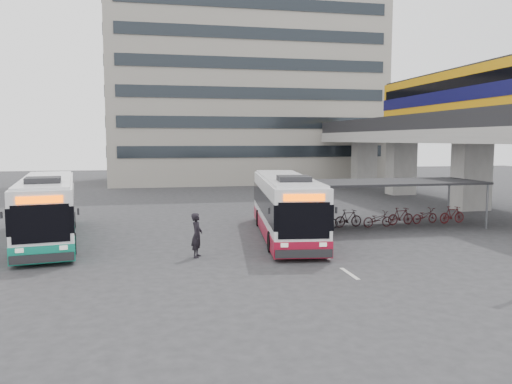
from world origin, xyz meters
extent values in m
plane|color=#28282B|center=(0.00, 0.00, 0.00)|extent=(120.00, 120.00, 0.00)
cube|color=gray|center=(17.00, 8.00, 2.30)|extent=(2.20, 1.60, 4.60)
cube|color=gray|center=(17.00, 18.00, 2.30)|extent=(2.20, 1.60, 4.60)
cube|color=gray|center=(17.00, 26.00, 2.30)|extent=(2.20, 1.60, 4.60)
cube|color=gray|center=(17.00, 12.00, 5.05)|extent=(8.00, 32.00, 0.90)
cube|color=black|center=(13.25, 12.00, 6.05)|extent=(0.35, 32.00, 1.10)
cube|color=black|center=(20.75, 12.00, 6.05)|extent=(0.35, 32.00, 1.10)
cube|color=#C7870B|center=(17.00, 8.70, 7.60)|extent=(2.90, 20.00, 3.90)
cube|color=#0B0A3B|center=(17.00, 8.70, 7.80)|extent=(2.98, 20.02, 0.90)
cube|color=black|center=(17.00, 8.70, 8.60)|extent=(2.96, 19.20, 0.70)
cube|color=black|center=(17.00, 8.70, 9.55)|extent=(2.70, 19.60, 0.25)
cylinder|color=#595B60|center=(3.70, 4.80, 1.20)|extent=(0.12, 0.12, 2.40)
cylinder|color=#595B60|center=(13.30, 4.80, 1.20)|extent=(0.12, 0.12, 2.40)
cylinder|color=#595B60|center=(3.70, 1.20, 1.20)|extent=(0.12, 0.12, 2.40)
cylinder|color=#595B60|center=(13.30, 1.20, 1.20)|extent=(0.12, 0.12, 2.40)
cube|color=black|center=(8.50, 3.00, 2.48)|extent=(10.00, 4.00, 0.12)
imported|color=black|center=(4.50, 3.00, 0.45)|extent=(1.71, 0.60, 0.90)
imported|color=black|center=(6.10, 3.00, 0.50)|extent=(1.66, 0.47, 1.00)
imported|color=black|center=(7.70, 3.00, 0.45)|extent=(1.72, 0.60, 0.90)
imported|color=black|center=(9.30, 3.00, 0.50)|extent=(1.66, 0.47, 1.00)
imported|color=#350C0F|center=(10.90, 3.00, 0.45)|extent=(1.71, 0.60, 0.90)
imported|color=#3F0C0F|center=(12.50, 3.00, 0.50)|extent=(1.66, 0.47, 1.00)
cube|color=gray|center=(6.00, 36.00, 12.50)|extent=(30.00, 15.00, 25.00)
cube|color=beige|center=(2.50, -6.00, 0.01)|extent=(0.15, 1.60, 0.01)
cube|color=beige|center=(2.50, -3.00, 0.01)|extent=(0.15, 1.60, 0.01)
cube|color=beige|center=(2.50, 0.00, 0.01)|extent=(0.15, 1.60, 0.01)
cube|color=white|center=(2.02, 1.29, 1.66)|extent=(3.66, 11.11, 2.50)
cube|color=maroon|center=(2.02, 1.29, 0.50)|extent=(3.71, 11.15, 0.68)
cube|color=black|center=(2.02, 1.29, 1.77)|extent=(3.73, 11.13, 1.04)
cube|color=#FF5200|center=(1.34, -4.12, 2.59)|extent=(1.62, 0.28, 0.27)
cube|color=black|center=(1.68, -1.41, 3.11)|extent=(1.56, 1.62, 0.25)
cylinder|color=black|center=(0.51, -2.04, 0.45)|extent=(0.38, 0.94, 0.91)
cylinder|color=black|center=(3.47, 4.18, 0.45)|extent=(0.38, 0.94, 0.91)
cube|color=white|center=(-9.39, 2.51, 1.66)|extent=(3.94, 11.16, 2.51)
cube|color=#0D7C62|center=(-9.39, 2.51, 0.50)|extent=(3.98, 11.21, 0.68)
cube|color=black|center=(-9.39, 2.51, 1.78)|extent=(4.00, 11.19, 1.05)
cube|color=#FF5200|center=(-8.57, -2.90, 2.60)|extent=(1.62, 0.32, 0.27)
cube|color=black|center=(-8.98, -0.19, 3.12)|extent=(1.60, 1.65, 0.26)
cylinder|color=black|center=(-9.94, -1.11, 0.46)|extent=(0.41, 0.94, 0.91)
cylinder|color=black|center=(-8.78, 5.70, 0.46)|extent=(0.41, 0.94, 0.91)
imported|color=black|center=(-2.69, -2.33, 0.92)|extent=(0.63, 0.78, 1.84)
camera|label=1|loc=(-4.31, -22.59, 4.83)|focal=35.00mm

